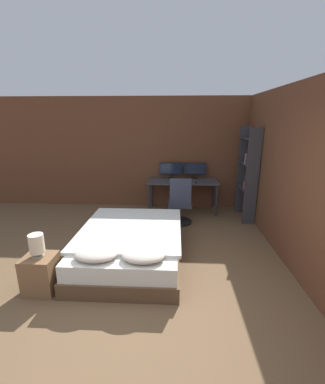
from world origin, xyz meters
name	(u,v)px	position (x,y,z in m)	size (l,w,h in m)	color
ground_plane	(136,326)	(0.00, 0.00, 0.00)	(20.00, 20.00, 0.00)	brown
wall_back	(160,154)	(0.00, 4.09, 1.35)	(12.00, 0.06, 2.70)	brown
wall_side_right	(295,178)	(2.16, 1.50, 1.35)	(0.06, 12.00, 2.70)	brown
bed	(131,245)	(-0.29, 1.37, 0.26)	(1.57, 2.07, 0.59)	brown
nightstand	(41,274)	(-1.31, 0.54, 0.25)	(0.39, 0.36, 0.50)	brown
bedside_lamp	(37,244)	(-1.31, 0.54, 0.68)	(0.18, 0.18, 0.30)	gray
desk	(183,184)	(0.58, 3.67, 0.69)	(1.65, 0.70, 0.77)	#38383D
monitor_left	(171,169)	(0.29, 3.91, 1.00)	(0.55, 0.16, 0.38)	black
monitor_right	(195,169)	(0.87, 3.91, 1.00)	(0.55, 0.16, 0.38)	black
keyboard	(183,183)	(0.58, 3.42, 0.78)	(0.40, 0.13, 0.02)	black
computer_mouse	(196,182)	(0.87, 3.42, 0.79)	(0.07, 0.05, 0.04)	black
office_chair	(180,205)	(0.51, 2.89, 0.41)	(0.52, 0.52, 1.03)	black
bookshelf	(248,171)	(1.97, 3.25, 1.10)	(0.26, 0.76, 2.02)	#333338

